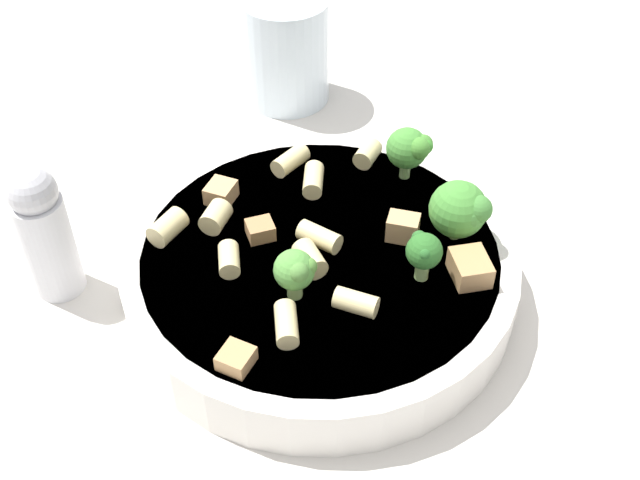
# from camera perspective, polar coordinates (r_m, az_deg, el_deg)

# --- Properties ---
(ground_plane) EXTENTS (2.00, 2.00, 0.00)m
(ground_plane) POSITION_cam_1_polar(r_m,az_deg,el_deg) (0.54, 0.00, -3.63)
(ground_plane) COLOR beige
(pasta_bowl) EXTENTS (0.26, 0.26, 0.04)m
(pasta_bowl) POSITION_cam_1_polar(r_m,az_deg,el_deg) (0.52, 0.00, -2.02)
(pasta_bowl) COLOR silver
(pasta_bowl) RESTS_ON ground_plane
(broccoli_floret_0) EXTENTS (0.03, 0.03, 0.03)m
(broccoli_floret_0) POSITION_cam_1_polar(r_m,az_deg,el_deg) (0.47, -1.75, -2.21)
(broccoli_floret_0) COLOR #93B766
(broccoli_floret_0) RESTS_ON pasta_bowl
(broccoli_floret_1) EXTENTS (0.03, 0.03, 0.04)m
(broccoli_floret_1) POSITION_cam_1_polar(r_m,az_deg,el_deg) (0.56, 6.44, 6.50)
(broccoli_floret_1) COLOR #84AD60
(broccoli_floret_1) RESTS_ON pasta_bowl
(broccoli_floret_2) EXTENTS (0.02, 0.02, 0.03)m
(broccoli_floret_2) POSITION_cam_1_polar(r_m,az_deg,el_deg) (0.49, 7.38, -0.78)
(broccoli_floret_2) COLOR #93B766
(broccoli_floret_2) RESTS_ON pasta_bowl
(broccoli_floret_3) EXTENTS (0.04, 0.04, 0.04)m
(broccoli_floret_3) POSITION_cam_1_polar(r_m,az_deg,el_deg) (0.51, 10.01, 2.07)
(broccoli_floret_3) COLOR #84AD60
(broccoli_floret_3) RESTS_ON pasta_bowl
(rigatoni_0) EXTENTS (0.03, 0.01, 0.01)m
(rigatoni_0) POSITION_cam_1_polar(r_m,az_deg,el_deg) (0.46, -2.41, -6.00)
(rigatoni_0) COLOR beige
(rigatoni_0) RESTS_ON pasta_bowl
(rigatoni_1) EXTENTS (0.03, 0.02, 0.01)m
(rigatoni_1) POSITION_cam_1_polar(r_m,az_deg,el_deg) (0.58, 3.40, 6.14)
(rigatoni_1) COLOR beige
(rigatoni_1) RESTS_ON pasta_bowl
(rigatoni_2) EXTENTS (0.02, 0.03, 0.01)m
(rigatoni_2) POSITION_cam_1_polar(r_m,az_deg,el_deg) (0.47, 2.57, -4.45)
(rigatoni_2) COLOR beige
(rigatoni_2) RESTS_ON pasta_bowl
(rigatoni_3) EXTENTS (0.03, 0.03, 0.01)m
(rigatoni_3) POSITION_cam_1_polar(r_m,az_deg,el_deg) (0.51, 0.06, 0.23)
(rigatoni_3) COLOR beige
(rigatoni_3) RESTS_ON pasta_bowl
(rigatoni_4) EXTENTS (0.03, 0.03, 0.01)m
(rigatoni_4) POSITION_cam_1_polar(r_m,az_deg,el_deg) (0.57, -2.11, 5.67)
(rigatoni_4) COLOR beige
(rigatoni_4) RESTS_ON pasta_bowl
(rigatoni_5) EXTENTS (0.03, 0.02, 0.01)m
(rigatoni_5) POSITION_cam_1_polar(r_m,az_deg,el_deg) (0.56, -0.60, 4.29)
(rigatoni_5) COLOR beige
(rigatoni_5) RESTS_ON pasta_bowl
(rigatoni_6) EXTENTS (0.03, 0.03, 0.02)m
(rigatoni_6) POSITION_cam_1_polar(r_m,az_deg,el_deg) (0.53, -10.78, 0.90)
(rigatoni_6) COLOR beige
(rigatoni_6) RESTS_ON pasta_bowl
(rigatoni_7) EXTENTS (0.03, 0.02, 0.02)m
(rigatoni_7) POSITION_cam_1_polar(r_m,az_deg,el_deg) (0.50, -0.75, -1.35)
(rigatoni_7) COLOR beige
(rigatoni_7) RESTS_ON pasta_bowl
(rigatoni_8) EXTENTS (0.02, 0.01, 0.01)m
(rigatoni_8) POSITION_cam_1_polar(r_m,az_deg,el_deg) (0.50, -6.49, -1.38)
(rigatoni_8) COLOR beige
(rigatoni_8) RESTS_ON pasta_bowl
(rigatoni_9) EXTENTS (0.02, 0.02, 0.02)m
(rigatoni_9) POSITION_cam_1_polar(r_m,az_deg,el_deg) (0.53, -7.43, 1.63)
(rigatoni_9) COLOR beige
(rigatoni_9) RESTS_ON pasta_bowl
(chicken_chunk_0) EXTENTS (0.03, 0.02, 0.01)m
(chicken_chunk_0) POSITION_cam_1_polar(r_m,az_deg,el_deg) (0.55, -7.06, 3.38)
(chicken_chunk_0) COLOR tan
(chicken_chunk_0) RESTS_ON pasta_bowl
(chicken_chunk_1) EXTENTS (0.02, 0.02, 0.01)m
(chicken_chunk_1) POSITION_cam_1_polar(r_m,az_deg,el_deg) (0.45, -5.99, -8.38)
(chicken_chunk_1) COLOR tan
(chicken_chunk_1) RESTS_ON pasta_bowl
(chicken_chunk_2) EXTENTS (0.02, 0.02, 0.02)m
(chicken_chunk_2) POSITION_cam_1_polar(r_m,az_deg,el_deg) (0.52, 5.92, 0.89)
(chicken_chunk_2) COLOR tan
(chicken_chunk_2) RESTS_ON pasta_bowl
(chicken_chunk_3) EXTENTS (0.02, 0.02, 0.01)m
(chicken_chunk_3) POSITION_cam_1_polar(r_m,az_deg,el_deg) (0.52, -4.26, 0.72)
(chicken_chunk_3) COLOR #A87A4C
(chicken_chunk_3) RESTS_ON pasta_bowl
(chicken_chunk_4) EXTENTS (0.03, 0.02, 0.02)m
(chicken_chunk_4) POSITION_cam_1_polar(r_m,az_deg,el_deg) (0.50, 10.63, -1.95)
(chicken_chunk_4) COLOR tan
(chicken_chunk_4) RESTS_ON pasta_bowl
(drinking_glass) EXTENTS (0.07, 0.07, 0.09)m
(drinking_glass) POSITION_cam_1_polar(r_m,az_deg,el_deg) (0.70, -2.42, 12.89)
(drinking_glass) COLOR silver
(drinking_glass) RESTS_ON ground_plane
(pepper_shaker) EXTENTS (0.03, 0.03, 0.10)m
(pepper_shaker) POSITION_cam_1_polar(r_m,az_deg,el_deg) (0.54, -18.98, 0.56)
(pepper_shaker) COLOR silver
(pepper_shaker) RESTS_ON ground_plane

